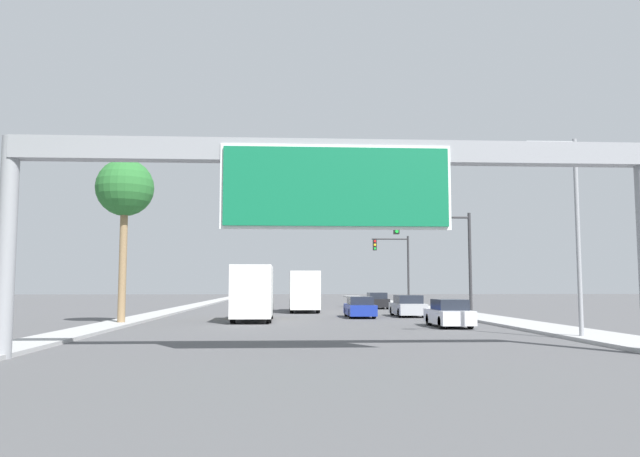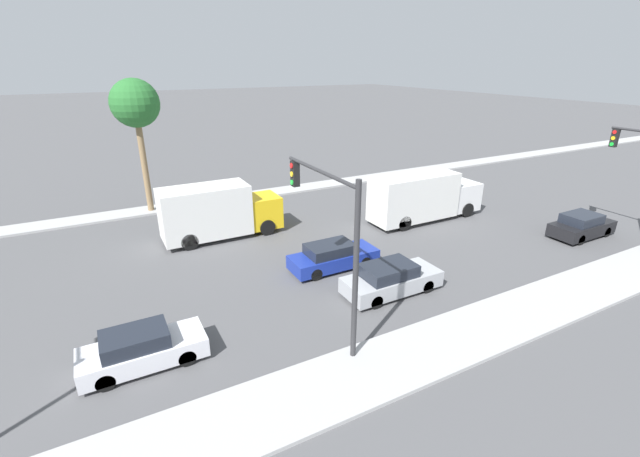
{
  "view_description": "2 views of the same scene",
  "coord_description": "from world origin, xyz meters",
  "px_view_note": "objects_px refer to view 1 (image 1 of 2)",
  "views": [
    {
      "loc": [
        -1.58,
        -1.23,
        2.18
      ],
      "look_at": [
        0.0,
        26.73,
        4.73
      ],
      "focal_mm": 35.0,
      "sensor_mm": 36.0,
      "label": 1
    },
    {
      "loc": [
        21.09,
        30.8,
        10.28
      ],
      "look_at": [
        1.54,
        41.3,
        1.52
      ],
      "focal_mm": 24.0,
      "sensor_mm": 36.0,
      "label": 2
    }
  ],
  "objects_px": {
    "car_mid_right": "(408,306)",
    "traffic_light_mid_block": "(398,260)",
    "truck_box_secondary": "(304,291)",
    "palm_tree_background": "(125,190)",
    "car_near_right": "(377,301)",
    "sign_gantry": "(336,183)",
    "street_lamp_right": "(570,220)",
    "truck_box_primary": "(253,293)",
    "car_far_center": "(360,308)",
    "car_mid_center": "(449,314)",
    "traffic_light_near_intersection": "(445,247)"
  },
  "relations": [
    {
      "from": "car_mid_right",
      "to": "car_near_right",
      "type": "bearing_deg",
      "value": 90.0
    },
    {
      "from": "car_mid_right",
      "to": "car_mid_center",
      "type": "height_order",
      "value": "car_mid_right"
    },
    {
      "from": "truck_box_secondary",
      "to": "street_lamp_right",
      "type": "height_order",
      "value": "street_lamp_right"
    },
    {
      "from": "car_far_center",
      "to": "street_lamp_right",
      "type": "height_order",
      "value": "street_lamp_right"
    },
    {
      "from": "car_mid_right",
      "to": "traffic_light_mid_block",
      "type": "bearing_deg",
      "value": 82.05
    },
    {
      "from": "truck_box_secondary",
      "to": "car_mid_right",
      "type": "bearing_deg",
      "value": -48.35
    },
    {
      "from": "truck_box_secondary",
      "to": "traffic_light_near_intersection",
      "type": "distance_m",
      "value": 15.1
    },
    {
      "from": "sign_gantry",
      "to": "palm_tree_background",
      "type": "xyz_separation_m",
      "value": [
        -10.56,
        15.96,
        2.12
      ]
    },
    {
      "from": "truck_box_secondary",
      "to": "palm_tree_background",
      "type": "height_order",
      "value": "palm_tree_background"
    },
    {
      "from": "street_lamp_right",
      "to": "car_mid_center",
      "type": "bearing_deg",
      "value": 111.57
    },
    {
      "from": "traffic_light_near_intersection",
      "to": "street_lamp_right",
      "type": "relative_size",
      "value": 0.83
    },
    {
      "from": "sign_gantry",
      "to": "car_near_right",
      "type": "bearing_deg",
      "value": 79.8
    },
    {
      "from": "car_mid_center",
      "to": "truck_box_secondary",
      "type": "bearing_deg",
      "value": 110.35
    },
    {
      "from": "car_mid_right",
      "to": "street_lamp_right",
      "type": "height_order",
      "value": "street_lamp_right"
    },
    {
      "from": "car_mid_right",
      "to": "car_near_right",
      "type": "height_order",
      "value": "car_near_right"
    },
    {
      "from": "traffic_light_mid_block",
      "to": "street_lamp_right",
      "type": "relative_size",
      "value": 0.84
    },
    {
      "from": "car_near_right",
      "to": "car_mid_center",
      "type": "height_order",
      "value": "car_near_right"
    },
    {
      "from": "truck_box_primary",
      "to": "street_lamp_right",
      "type": "relative_size",
      "value": 0.88
    },
    {
      "from": "traffic_light_mid_block",
      "to": "traffic_light_near_intersection",
      "type": "bearing_deg",
      "value": -91.62
    },
    {
      "from": "car_mid_center",
      "to": "traffic_light_near_intersection",
      "type": "distance_m",
      "value": 8.08
    },
    {
      "from": "car_mid_right",
      "to": "traffic_light_mid_block",
      "type": "relative_size",
      "value": 0.69
    },
    {
      "from": "car_far_center",
      "to": "truck_box_secondary",
      "type": "bearing_deg",
      "value": 111.22
    },
    {
      "from": "palm_tree_background",
      "to": "street_lamp_right",
      "type": "height_order",
      "value": "palm_tree_background"
    },
    {
      "from": "car_mid_center",
      "to": "palm_tree_background",
      "type": "distance_m",
      "value": 19.02
    },
    {
      "from": "car_mid_right",
      "to": "car_near_right",
      "type": "xyz_separation_m",
      "value": [
        -0.0,
        14.66,
        -0.0
      ]
    },
    {
      "from": "car_mid_right",
      "to": "traffic_light_near_intersection",
      "type": "xyz_separation_m",
      "value": [
        1.65,
        -4.15,
        3.92
      ]
    },
    {
      "from": "truck_box_primary",
      "to": "traffic_light_mid_block",
      "type": "bearing_deg",
      "value": 58.96
    },
    {
      "from": "traffic_light_near_intersection",
      "to": "traffic_light_mid_block",
      "type": "bearing_deg",
      "value": 88.38
    },
    {
      "from": "truck_box_primary",
      "to": "truck_box_secondary",
      "type": "xyz_separation_m",
      "value": [
        3.5,
        13.15,
        -0.02
      ]
    },
    {
      "from": "car_mid_right",
      "to": "street_lamp_right",
      "type": "relative_size",
      "value": 0.58
    },
    {
      "from": "car_mid_center",
      "to": "traffic_light_near_intersection",
      "type": "relative_size",
      "value": 0.63
    },
    {
      "from": "truck_box_secondary",
      "to": "palm_tree_background",
      "type": "distance_m",
      "value": 20.14
    },
    {
      "from": "car_far_center",
      "to": "palm_tree_background",
      "type": "xyz_separation_m",
      "value": [
        -14.06,
        -7.13,
        6.81
      ]
    },
    {
      "from": "car_far_center",
      "to": "car_mid_center",
      "type": "xyz_separation_m",
      "value": [
        3.5,
        -9.86,
        0.01
      ]
    },
    {
      "from": "sign_gantry",
      "to": "street_lamp_right",
      "type": "distance_m",
      "value": 11.48
    },
    {
      "from": "car_mid_center",
      "to": "truck_box_secondary",
      "type": "distance_m",
      "value": 20.16
    },
    {
      "from": "traffic_light_near_intersection",
      "to": "palm_tree_background",
      "type": "distance_m",
      "value": 19.84
    },
    {
      "from": "car_far_center",
      "to": "car_mid_center",
      "type": "distance_m",
      "value": 10.46
    },
    {
      "from": "car_far_center",
      "to": "traffic_light_mid_block",
      "type": "bearing_deg",
      "value": 71.42
    },
    {
      "from": "car_far_center",
      "to": "car_mid_center",
      "type": "height_order",
      "value": "car_mid_center"
    },
    {
      "from": "truck_box_primary",
      "to": "car_near_right",
      "type": "bearing_deg",
      "value": 62.22
    },
    {
      "from": "car_near_right",
      "to": "car_far_center",
      "type": "bearing_deg",
      "value": -102.49
    },
    {
      "from": "car_mid_right",
      "to": "truck_box_primary",
      "type": "distance_m",
      "value": 11.79
    },
    {
      "from": "car_mid_center",
      "to": "truck_box_secondary",
      "type": "height_order",
      "value": "truck_box_secondary"
    },
    {
      "from": "sign_gantry",
      "to": "car_mid_center",
      "type": "bearing_deg",
      "value": 62.12
    },
    {
      "from": "sign_gantry",
      "to": "traffic_light_mid_block",
      "type": "height_order",
      "value": "traffic_light_mid_block"
    },
    {
      "from": "car_mid_center",
      "to": "street_lamp_right",
      "type": "distance_m",
      "value": 9.28
    },
    {
      "from": "car_mid_right",
      "to": "truck_box_secondary",
      "type": "bearing_deg",
      "value": 131.65
    },
    {
      "from": "car_far_center",
      "to": "traffic_light_near_intersection",
      "type": "xyz_separation_m",
      "value": [
        5.15,
        -3.01,
        3.96
      ]
    },
    {
      "from": "truck_box_secondary",
      "to": "sign_gantry",
      "type": "bearing_deg",
      "value": -90.0
    }
  ]
}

